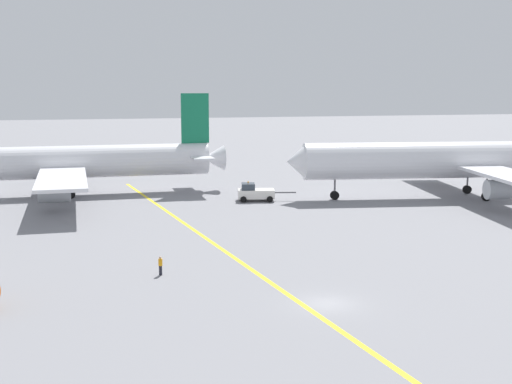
{
  "coord_description": "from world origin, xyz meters",
  "views": [
    {
      "loc": [
        -18.17,
        -48.03,
        16.72
      ],
      "look_at": [
        2.28,
        30.66,
        4.0
      ],
      "focal_mm": 48.19,
      "sensor_mm": 36.0,
      "label": 1
    }
  ],
  "objects_px": {
    "pushback_tug": "(255,193)",
    "ground_crew_marshaller_foreground": "(160,265)",
    "airliner_being_pushed": "(460,160)",
    "airliner_at_gate_left": "(50,163)"
  },
  "relations": [
    {
      "from": "ground_crew_marshaller_foreground",
      "to": "pushback_tug",
      "type": "bearing_deg",
      "value": 63.56
    },
    {
      "from": "pushback_tug",
      "to": "ground_crew_marshaller_foreground",
      "type": "relative_size",
      "value": 5.02
    },
    {
      "from": "airliner_at_gate_left",
      "to": "ground_crew_marshaller_foreground",
      "type": "bearing_deg",
      "value": -77.28
    },
    {
      "from": "pushback_tug",
      "to": "airliner_at_gate_left",
      "type": "bearing_deg",
      "value": 157.33
    },
    {
      "from": "airliner_at_gate_left",
      "to": "pushback_tug",
      "type": "distance_m",
      "value": 31.54
    },
    {
      "from": "airliner_being_pushed",
      "to": "ground_crew_marshaller_foreground",
      "type": "height_order",
      "value": "airliner_being_pushed"
    },
    {
      "from": "airliner_at_gate_left",
      "to": "ground_crew_marshaller_foreground",
      "type": "xyz_separation_m",
      "value": [
        10.89,
        -48.26,
        -4.1
      ]
    },
    {
      "from": "pushback_tug",
      "to": "ground_crew_marshaller_foreground",
      "type": "xyz_separation_m",
      "value": [
        -18.0,
        -36.2,
        -0.32
      ]
    },
    {
      "from": "ground_crew_marshaller_foreground",
      "to": "airliner_being_pushed",
      "type": "bearing_deg",
      "value": 33.02
    },
    {
      "from": "airliner_at_gate_left",
      "to": "pushback_tug",
      "type": "xyz_separation_m",
      "value": [
        28.89,
        -12.07,
        -3.78
      ]
    }
  ]
}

